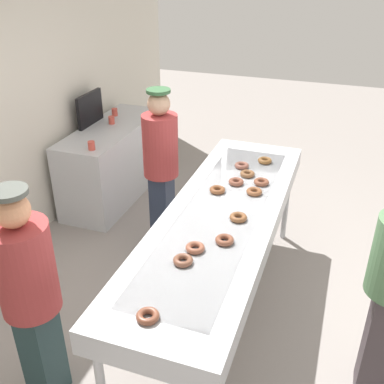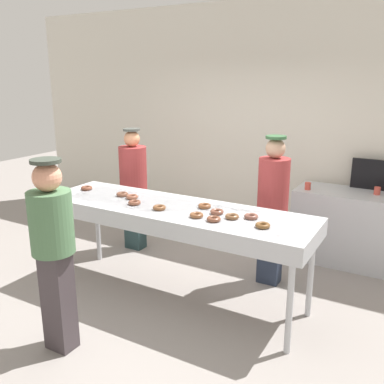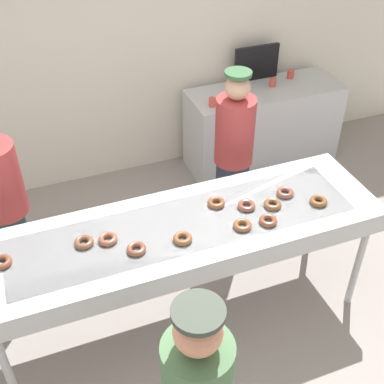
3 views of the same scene
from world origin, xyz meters
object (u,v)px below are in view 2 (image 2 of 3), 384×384
(chocolate_donut_7, at_px, (232,216))
(paper_cup_0, at_px, (377,191))
(menu_display, at_px, (373,175))
(fryer_conveyor, at_px, (173,215))
(worker_assistant, at_px, (133,182))
(chocolate_donut_0, at_px, (251,216))
(worker_baker, at_px, (273,202))
(chocolate_donut_2, at_px, (159,208))
(chocolate_donut_11, at_px, (263,225))
(customer_waiting, at_px, (53,244))
(chocolate_donut_10, at_px, (87,188))
(chocolate_donut_1, at_px, (132,197))
(prep_counter, at_px, (364,230))
(chocolate_donut_5, at_px, (197,215))
(paper_cup_1, at_px, (308,186))
(chocolate_donut_4, at_px, (134,203))
(chocolate_donut_6, at_px, (217,212))
(chocolate_donut_3, at_px, (205,206))
(chocolate_donut_9, at_px, (214,219))
(chocolate_donut_8, at_px, (122,194))

(chocolate_donut_7, distance_m, paper_cup_0, 2.15)
(menu_display, bearing_deg, paper_cup_0, -68.13)
(fryer_conveyor, bearing_deg, worker_assistant, 143.14)
(chocolate_donut_0, bearing_deg, worker_baker, 94.42)
(chocolate_donut_2, relative_size, chocolate_donut_11, 1.00)
(customer_waiting, bearing_deg, paper_cup_0, 64.58)
(chocolate_donut_0, bearing_deg, customer_waiting, -133.56)
(chocolate_donut_10, bearing_deg, chocolate_donut_7, -3.10)
(chocolate_donut_1, height_order, prep_counter, chocolate_donut_1)
(chocolate_donut_2, xyz_separation_m, worker_assistant, (-1.10, 1.02, -0.09))
(fryer_conveyor, distance_m, paper_cup_0, 2.50)
(chocolate_donut_11, bearing_deg, chocolate_donut_2, -179.06)
(chocolate_donut_11, bearing_deg, menu_display, 74.74)
(chocolate_donut_5, xyz_separation_m, chocolate_donut_7, (0.30, 0.13, 0.00))
(chocolate_donut_7, xyz_separation_m, paper_cup_1, (0.25, 1.71, -0.07))
(chocolate_donut_4, xyz_separation_m, prep_counter, (1.98, 1.95, -0.57))
(chocolate_donut_6, relative_size, paper_cup_1, 1.42)
(worker_assistant, bearing_deg, chocolate_donut_10, 81.68)
(chocolate_donut_3, height_order, chocolate_donut_7, same)
(worker_baker, bearing_deg, customer_waiting, 61.32)
(chocolate_donut_2, height_order, chocolate_donut_9, same)
(worker_assistant, distance_m, prep_counter, 2.96)
(chocolate_donut_7, xyz_separation_m, paper_cup_0, (1.02, 1.89, -0.07))
(paper_cup_0, distance_m, paper_cup_1, 0.79)
(chocolate_donut_2, distance_m, paper_cup_0, 2.66)
(paper_cup_0, bearing_deg, worker_baker, -132.04)
(chocolate_donut_8, xyz_separation_m, paper_cup_0, (2.38, 1.80, -0.07))
(chocolate_donut_9, distance_m, worker_baker, 1.03)
(chocolate_donut_7, height_order, paper_cup_0, chocolate_donut_7)
(worker_assistant, xyz_separation_m, menu_display, (2.76, 1.20, 0.17))
(chocolate_donut_9, height_order, customer_waiting, customer_waiting)
(chocolate_donut_4, height_order, chocolate_donut_5, same)
(chocolate_donut_0, bearing_deg, paper_cup_1, 86.62)
(chocolate_donut_7, bearing_deg, prep_counter, 63.37)
(worker_baker, bearing_deg, chocolate_donut_6, 71.78)
(fryer_conveyor, relative_size, chocolate_donut_9, 22.20)
(chocolate_donut_1, height_order, chocolate_donut_5, same)
(fryer_conveyor, bearing_deg, chocolate_donut_1, 177.25)
(fryer_conveyor, xyz_separation_m, chocolate_donut_11, (1.00, -0.13, 0.11))
(worker_baker, xyz_separation_m, prep_counter, (0.84, 1.00, -0.49))
(chocolate_donut_8, bearing_deg, chocolate_donut_4, -31.25)
(chocolate_donut_4, bearing_deg, paper_cup_1, 54.22)
(chocolate_donut_2, height_order, chocolate_donut_8, same)
(fryer_conveyor, bearing_deg, chocolate_donut_0, 3.21)
(paper_cup_1, bearing_deg, prep_counter, 12.28)
(worker_assistant, xyz_separation_m, customer_waiting, (0.78, -2.09, 0.03))
(worker_baker, bearing_deg, chocolate_donut_9, 79.01)
(fryer_conveyor, xyz_separation_m, chocolate_donut_6, (0.48, 0.01, 0.11))
(chocolate_donut_4, relative_size, worker_baker, 0.08)
(prep_counter, bearing_deg, menu_display, 90.00)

